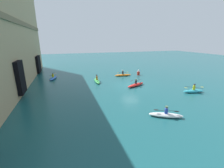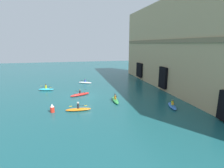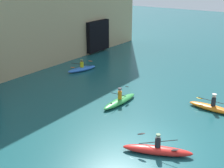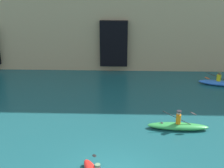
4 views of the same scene
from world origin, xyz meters
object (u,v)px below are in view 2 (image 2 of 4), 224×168
(kayak_orange, at_px, (78,109))
(kayak_cyan, at_px, (46,89))
(marker_buoy, at_px, (52,108))
(kayak_blue, at_px, (172,106))
(kayak_white, at_px, (85,82))
(kayak_green, at_px, (115,100))
(kayak_red, at_px, (80,94))

(kayak_orange, height_order, kayak_cyan, kayak_cyan)
(marker_buoy, bearing_deg, kayak_orange, 86.28)
(kayak_orange, bearing_deg, kayak_blue, -3.87)
(kayak_white, relative_size, kayak_green, 0.86)
(kayak_blue, distance_m, kayak_cyan, 22.92)
(kayak_green, xyz_separation_m, kayak_blue, (4.34, 7.18, 0.00))
(kayak_green, bearing_deg, kayak_blue, 61.61)
(kayak_green, bearing_deg, kayak_cyan, -126.63)
(kayak_orange, bearing_deg, kayak_white, 85.80)
(kayak_orange, bearing_deg, kayak_green, 28.21)
(kayak_white, bearing_deg, kayak_red, 107.37)
(kayak_cyan, relative_size, marker_buoy, 2.53)
(kayak_red, distance_m, kayak_cyan, 7.91)
(kayak_white, xyz_separation_m, marker_buoy, (16.13, -5.54, 0.32))
(kayak_orange, distance_m, marker_buoy, 3.32)
(kayak_orange, xyz_separation_m, kayak_cyan, (-11.90, -5.52, 0.04))
(kayak_cyan, height_order, marker_buoy, kayak_cyan)
(kayak_blue, bearing_deg, kayak_red, -109.19)
(kayak_blue, height_order, marker_buoy, marker_buoy)
(marker_buoy, bearing_deg, kayak_white, 161.03)
(kayak_white, distance_m, marker_buoy, 17.05)
(kayak_cyan, bearing_deg, kayak_blue, 154.64)
(kayak_blue, xyz_separation_m, marker_buoy, (-1.91, -16.24, 0.32))
(kayak_green, height_order, kayak_blue, kayak_green)
(kayak_green, bearing_deg, kayak_red, -126.73)
(kayak_white, bearing_deg, kayak_blue, 147.87)
(kayak_green, relative_size, kayak_cyan, 1.19)
(kayak_green, height_order, kayak_cyan, kayak_cyan)
(kayak_green, bearing_deg, kayak_orange, -62.64)
(kayak_orange, relative_size, kayak_cyan, 1.14)
(kayak_red, bearing_deg, marker_buoy, 36.16)
(kayak_blue, relative_size, kayak_orange, 0.93)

